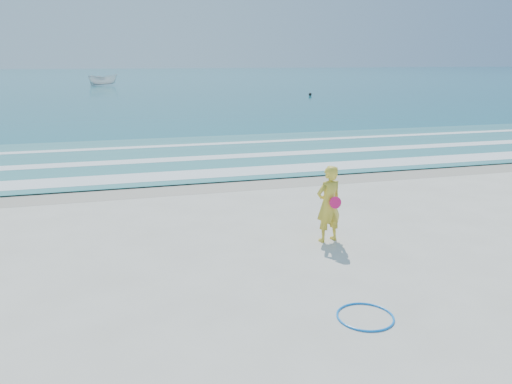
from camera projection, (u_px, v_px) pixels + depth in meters
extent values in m
plane|color=silver|center=(297.00, 315.00, 8.07)|extent=(400.00, 400.00, 0.00)
cube|color=#B2A893|center=(204.00, 184.00, 16.45)|extent=(400.00, 2.40, 0.00)
cube|color=#19727F|center=(127.00, 78.00, 105.78)|extent=(400.00, 190.00, 0.04)
cube|color=#59B7AD|center=(184.00, 155.00, 21.09)|extent=(400.00, 10.00, 0.01)
cube|color=white|center=(197.00, 174.00, 17.64)|extent=(400.00, 1.40, 0.01)
cube|color=white|center=(186.00, 159.00, 20.34)|extent=(400.00, 0.90, 0.01)
cube|color=white|center=(177.00, 145.00, 23.41)|extent=(400.00, 0.60, 0.01)
torus|color=#0D7BEB|center=(365.00, 317.00, 7.99)|extent=(0.97, 0.97, 0.03)
imported|color=silver|center=(103.00, 80.00, 74.55)|extent=(4.42, 2.12, 1.64)
sphere|color=black|center=(310.00, 94.00, 54.12)|extent=(0.34, 0.34, 0.34)
imported|color=gold|center=(329.00, 204.00, 11.13)|extent=(0.72, 0.56, 1.75)
cylinder|color=#F61562|center=(335.00, 203.00, 10.97)|extent=(0.27, 0.08, 0.27)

